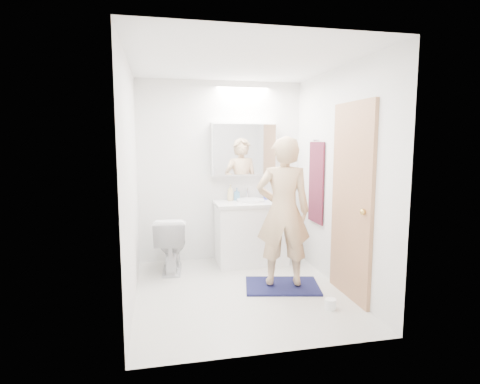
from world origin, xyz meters
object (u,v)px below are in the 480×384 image
object	(u,v)px
toilet	(171,244)
soap_bottle_b	(237,194)
medicine_cabinet	(244,149)
soap_bottle_a	(230,193)
person	(283,211)
toilet_paper_roll	(330,304)
toothbrush_cup	(266,196)
vanity_cabinet	(251,234)

from	to	relation	value
toilet	soap_bottle_b	world-z (taller)	soap_bottle_b
medicine_cabinet	soap_bottle_a	xyz separation A→B (m)	(-0.20, -0.06, -0.57)
medicine_cabinet	toilet	xyz separation A→B (m)	(-1.00, -0.33, -1.15)
person	soap_bottle_a	bearing A→B (deg)	-58.54
medicine_cabinet	toilet_paper_roll	bearing A→B (deg)	-75.58
soap_bottle_a	toilet	bearing A→B (deg)	-161.72
medicine_cabinet	toilet_paper_roll	size ratio (longest dim) A/B	8.00
toothbrush_cup	toilet_paper_roll	xyz separation A→B (m)	(0.16, -1.74, -0.82)
medicine_cabinet	vanity_cabinet	bearing A→B (deg)	-76.55
person	soap_bottle_a	distance (m)	1.15
vanity_cabinet	toothbrush_cup	world-z (taller)	toothbrush_cup
medicine_cabinet	soap_bottle_b	distance (m)	0.61
soap_bottle_b	vanity_cabinet	bearing A→B (deg)	-49.56
vanity_cabinet	toilet_paper_roll	world-z (taller)	vanity_cabinet
toilet	toothbrush_cup	size ratio (longest dim) A/B	6.99
medicine_cabinet	soap_bottle_a	size ratio (longest dim) A/B	4.05
person	soap_bottle_b	bearing A→B (deg)	-63.46
toilet_paper_roll	medicine_cabinet	bearing A→B (deg)	104.42
soap_bottle_a	toothbrush_cup	size ratio (longest dim) A/B	2.20
vanity_cabinet	toilet_paper_roll	size ratio (longest dim) A/B	8.18
toilet_paper_roll	soap_bottle_a	bearing A→B (deg)	110.82
soap_bottle_a	toilet_paper_roll	xyz separation A→B (m)	(0.66, -1.73, -0.88)
person	soap_bottle_b	world-z (taller)	person
person	soap_bottle_a	size ratio (longest dim) A/B	7.41
soap_bottle_b	toothbrush_cup	bearing A→B (deg)	-2.85
person	soap_bottle_b	size ratio (longest dim) A/B	9.75
person	medicine_cabinet	bearing A→B (deg)	-68.78
person	soap_bottle_b	distance (m)	1.15
toothbrush_cup	toilet_paper_roll	distance (m)	1.92
medicine_cabinet	toilet	size ratio (longest dim) A/B	1.27
toothbrush_cup	toilet_paper_roll	bearing A→B (deg)	-84.73
toilet	person	bearing A→B (deg)	150.96
toilet	soap_bottle_b	size ratio (longest dim) A/B	4.18
medicine_cabinet	person	size ratio (longest dim) A/B	0.55
soap_bottle_a	toilet_paper_roll	size ratio (longest dim) A/B	1.98
medicine_cabinet	person	xyz separation A→B (m)	(0.18, -1.14, -0.65)
medicine_cabinet	toothbrush_cup	xyz separation A→B (m)	(0.30, -0.05, -0.63)
vanity_cabinet	soap_bottle_b	bearing A→B (deg)	130.44
medicine_cabinet	toilet_paper_roll	xyz separation A→B (m)	(0.46, -1.79, -1.45)
soap_bottle_a	medicine_cabinet	bearing A→B (deg)	16.92
person	toothbrush_cup	size ratio (longest dim) A/B	16.28
soap_bottle_b	toilet_paper_roll	world-z (taller)	soap_bottle_b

